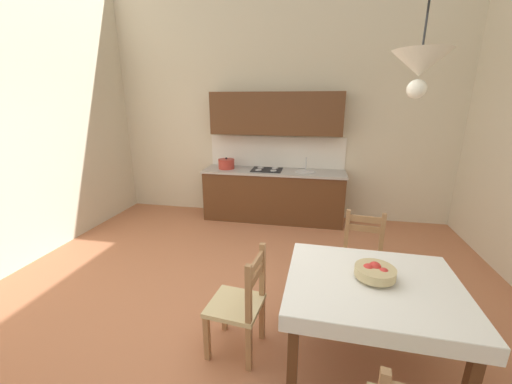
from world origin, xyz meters
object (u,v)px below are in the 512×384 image
(kitchen_cabinetry, at_px, (274,172))
(dining_table, at_px, (372,296))
(pendant_lamp, at_px, (420,65))
(dining_chair_kitchen_side, at_px, (362,259))
(dining_chair_tv_side, at_px, (240,305))
(fruit_bowl, at_px, (375,272))

(kitchen_cabinetry, distance_m, dining_table, 3.28)
(dining_table, relative_size, pendant_lamp, 1.62)
(dining_chair_kitchen_side, distance_m, dining_chair_tv_side, 1.46)
(dining_chair_kitchen_side, relative_size, fruit_bowl, 3.10)
(dining_chair_kitchen_side, bearing_deg, fruit_bowl, -93.43)
(kitchen_cabinetry, height_order, dining_chair_kitchen_side, kitchen_cabinetry)
(dining_table, bearing_deg, pendant_lamp, -62.54)
(dining_table, relative_size, dining_chair_tv_side, 1.40)
(dining_chair_tv_side, bearing_deg, dining_chair_kitchen_side, 42.20)
(dining_chair_tv_side, height_order, pendant_lamp, pendant_lamp)
(dining_chair_tv_side, relative_size, fruit_bowl, 3.10)
(dining_chair_kitchen_side, height_order, dining_chair_tv_side, same)
(kitchen_cabinetry, xyz_separation_m, fruit_bowl, (1.19, -3.01, -0.04))
(dining_chair_kitchen_side, bearing_deg, dining_table, -93.90)
(dining_chair_tv_side, bearing_deg, dining_table, 2.93)
(kitchen_cabinetry, height_order, fruit_bowl, kitchen_cabinetry)
(dining_chair_kitchen_side, relative_size, dining_chair_tv_side, 1.00)
(kitchen_cabinetry, distance_m, fruit_bowl, 3.24)
(dining_chair_tv_side, bearing_deg, pendant_lamp, -4.50)
(kitchen_cabinetry, relative_size, dining_chair_kitchen_side, 2.63)
(kitchen_cabinetry, relative_size, pendant_lamp, 3.04)
(kitchen_cabinetry, height_order, pendant_lamp, pendant_lamp)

